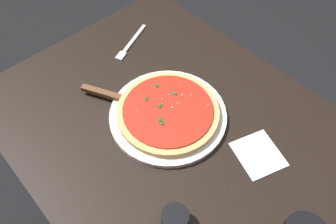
# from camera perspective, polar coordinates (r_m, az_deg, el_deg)

# --- Properties ---
(ground_plane) EXTENTS (5.00, 5.00, 0.00)m
(ground_plane) POSITION_cam_1_polar(r_m,az_deg,el_deg) (1.56, 0.60, -17.84)
(ground_plane) COLOR black
(restaurant_table) EXTENTS (1.02, 0.77, 0.74)m
(restaurant_table) POSITION_cam_1_polar(r_m,az_deg,el_deg) (1.01, 0.88, -6.91)
(restaurant_table) COLOR black
(restaurant_table) RESTS_ON ground_plane
(serving_plate) EXTENTS (0.32, 0.32, 0.01)m
(serving_plate) POSITION_cam_1_polar(r_m,az_deg,el_deg) (0.91, 0.00, -0.49)
(serving_plate) COLOR white
(serving_plate) RESTS_ON restaurant_table
(pizza) EXTENTS (0.28, 0.28, 0.02)m
(pizza) POSITION_cam_1_polar(r_m,az_deg,el_deg) (0.89, -0.00, 0.14)
(pizza) COLOR #DBB26B
(pizza) RESTS_ON serving_plate
(pizza_server) EXTENTS (0.22, 0.14, 0.01)m
(pizza_server) POSITION_cam_1_polar(r_m,az_deg,el_deg) (0.94, -9.15, 2.59)
(pizza_server) COLOR silver
(pizza_server) RESTS_ON serving_plate
(cup_small_sauce) EXTENTS (0.06, 0.06, 0.04)m
(cup_small_sauce) POSITION_cam_1_polar(r_m,az_deg,el_deg) (0.76, 1.23, -18.11)
(cup_small_sauce) COLOR black
(cup_small_sauce) RESTS_ON restaurant_table
(napkin_folded_right) EXTENTS (0.15, 0.14, 0.00)m
(napkin_folded_right) POSITION_cam_1_polar(r_m,az_deg,el_deg) (0.88, 15.45, -7.09)
(napkin_folded_right) COLOR white
(napkin_folded_right) RESTS_ON restaurant_table
(fork) EXTENTS (0.09, 0.18, 0.00)m
(fork) POSITION_cam_1_polar(r_m,az_deg,el_deg) (1.12, -6.59, 11.72)
(fork) COLOR silver
(fork) RESTS_ON restaurant_table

